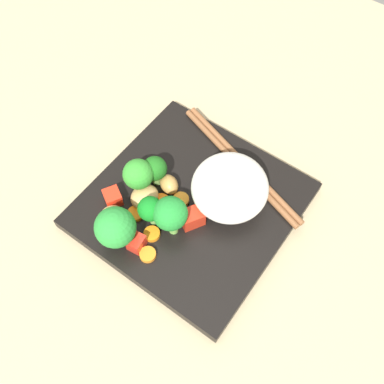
{
  "coord_description": "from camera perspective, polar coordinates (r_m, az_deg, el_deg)",
  "views": [
    {
      "loc": [
        24.0,
        16.89,
        53.11
      ],
      "look_at": [
        -0.32,
        -0.09,
        3.59
      ],
      "focal_mm": 42.17,
      "sensor_mm": 36.0,
      "label": 1
    }
  ],
  "objects": [
    {
      "name": "chicken_piece_1",
      "position": [
        0.59,
        -2.98,
        0.88
      ],
      "size": [
        3.34,
        3.66,
        2.2
      ],
      "primitive_type": "ellipsoid",
      "rotation": [
        0.0,
        0.0,
        4.26
      ],
      "color": "#B28342",
      "rests_on": "square_plate"
    },
    {
      "name": "broccoli_floret_0",
      "position": [
        0.55,
        -5.29,
        -2.19
      ],
      "size": [
        3.18,
        3.18,
        4.89
      ],
      "color": "#74A44F",
      "rests_on": "square_plate"
    },
    {
      "name": "carrot_slice_2",
      "position": [
        0.59,
        -1.41,
        -1.0
      ],
      "size": [
        2.25,
        2.25,
        0.7
      ],
      "primitive_type": "cylinder",
      "rotation": [
        0.0,
        0.0,
        1.62
      ],
      "color": "orange",
      "rests_on": "square_plate"
    },
    {
      "name": "square_plate",
      "position": [
        0.6,
        -0.11,
        -1.63
      ],
      "size": [
        25.84,
        25.84,
        1.59
      ],
      "primitive_type": "cube",
      "rotation": [
        0.0,
        0.0,
        -0.02
      ],
      "color": "black",
      "rests_on": "ground_plane"
    },
    {
      "name": "broccoli_floret_1",
      "position": [
        0.55,
        -2.47,
        -2.97
      ],
      "size": [
        4.34,
        4.34,
        5.68
      ],
      "color": "#77B84D",
      "rests_on": "square_plate"
    },
    {
      "name": "pepper_chunk_2",
      "position": [
        0.56,
        -7.05,
        -6.37
      ],
      "size": [
        2.28,
        2.02,
        1.94
      ],
      "primitive_type": "cube",
      "rotation": [
        0.0,
        0.0,
        0.11
      ],
      "color": "red",
      "rests_on": "square_plate"
    },
    {
      "name": "chicken_piece_2",
      "position": [
        0.58,
        -10.04,
        -3.04
      ],
      "size": [
        4.21,
        4.14,
        2.24
      ],
      "primitive_type": "ellipsoid",
      "rotation": [
        0.0,
        0.0,
        2.61
      ],
      "color": "tan",
      "rests_on": "square_plate"
    },
    {
      "name": "rice_mound",
      "position": [
        0.56,
        4.8,
        0.56
      ],
      "size": [
        13.72,
        13.72,
        7.17
      ],
      "primitive_type": "ellipsoid",
      "rotation": [
        0.0,
        0.0,
        0.8
      ],
      "color": "white",
      "rests_on": "square_plate"
    },
    {
      "name": "carrot_slice_1",
      "position": [
        0.59,
        -7.17,
        -2.74
      ],
      "size": [
        3.02,
        3.02,
        0.57
      ],
      "primitive_type": "cylinder",
      "rotation": [
        0.0,
        0.0,
        5.51
      ],
      "color": "orange",
      "rests_on": "square_plate"
    },
    {
      "name": "pepper_chunk_0",
      "position": [
        0.57,
        0.03,
        -3.27
      ],
      "size": [
        3.52,
        3.28,
        2.35
      ],
      "primitive_type": "cube",
      "rotation": [
        0.0,
        0.0,
        5.73
      ],
      "color": "red",
      "rests_on": "square_plate"
    },
    {
      "name": "carrot_slice_3",
      "position": [
        0.57,
        -5.1,
        -5.3
      ],
      "size": [
        2.77,
        2.77,
        0.66
      ],
      "primitive_type": "cylinder",
      "rotation": [
        0.0,
        0.0,
        2.67
      ],
      "color": "orange",
      "rests_on": "square_plate"
    },
    {
      "name": "broccoli_floret_4",
      "position": [
        0.54,
        -9.67,
        -4.45
      ],
      "size": [
        5.05,
        5.05,
        6.21
      ],
      "color": "#6BAE53",
      "rests_on": "square_plate"
    },
    {
      "name": "carrot_slice_0",
      "position": [
        0.56,
        -5.45,
        -7.98
      ],
      "size": [
        2.56,
        2.56,
        0.65
      ],
      "primitive_type": "cylinder",
      "rotation": [
        0.0,
        0.0,
        0.31
      ],
      "color": "orange",
      "rests_on": "square_plate"
    },
    {
      "name": "chicken_piece_0",
      "position": [
        0.57,
        -2.77,
        -2.67
      ],
      "size": [
        2.77,
        3.11,
        1.85
      ],
      "primitive_type": "ellipsoid",
      "rotation": [
        0.0,
        0.0,
        1.89
      ],
      "color": "#AF824A",
      "rests_on": "square_plate"
    },
    {
      "name": "chopstick_pair",
      "position": [
        0.62,
        6.19,
        3.57
      ],
      "size": [
        9.17,
        22.81,
        0.82
      ],
      "rotation": [
        0.0,
        0.0,
        4.38
      ],
      "color": "brown",
      "rests_on": "square_plate"
    },
    {
      "name": "ground_plane",
      "position": [
        0.62,
        -0.1,
        -2.45
      ],
      "size": [
        110.0,
        110.0,
        2.0
      ],
      "primitive_type": "cube",
      "color": "tan"
    },
    {
      "name": "broccoli_floret_2",
      "position": [
        0.59,
        -4.58,
        3.01
      ],
      "size": [
        3.28,
        3.28,
        4.69
      ],
      "color": "#7EAF4E",
      "rests_on": "square_plate"
    },
    {
      "name": "pepper_chunk_1",
      "position": [
        0.59,
        -10.0,
        -0.67
      ],
      "size": [
        2.93,
        2.99,
        1.93
      ],
      "primitive_type": "cube",
      "rotation": [
        0.0,
        0.0,
        5.75
      ],
      "color": "red",
      "rests_on": "square_plate"
    },
    {
      "name": "chicken_piece_3",
      "position": [
        0.59,
        -6.02,
        -0.58
      ],
      "size": [
        4.44,
        4.09,
        2.33
      ],
      "primitive_type": "ellipsoid",
      "rotation": [
        0.0,
        0.0,
        6.07
      ],
      "color": "tan",
      "rests_on": "square_plate"
    },
    {
      "name": "broccoli_floret_3",
      "position": [
        0.58,
        -6.83,
        2.18
      ],
      "size": [
        3.98,
        3.98,
        5.7
      ],
      "color": "#65923F",
      "rests_on": "square_plate"
    },
    {
      "name": "carrot_slice_4",
      "position": [
        0.59,
        -3.96,
        -1.34
      ],
      "size": [
        3.41,
        3.41,
        0.79
      ],
      "primitive_type": "cylinder",
      "rotation": [
        0.0,
        0.0,
        4.0
      ],
      "color": "orange",
      "rests_on": "square_plate"
    }
  ]
}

